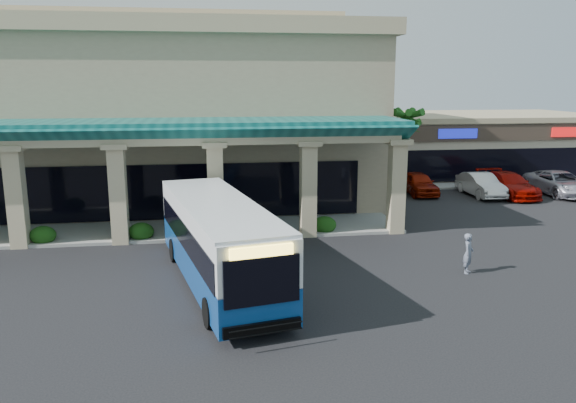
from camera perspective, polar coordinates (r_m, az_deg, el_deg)
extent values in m
plane|color=black|center=(22.84, 0.66, -7.09)|extent=(110.00, 110.00, 0.00)
imported|color=slate|center=(23.53, 17.84, -5.04)|extent=(0.66, 0.71, 1.62)
imported|color=maroon|center=(39.25, 13.09, 1.82)|extent=(1.87, 4.47, 1.51)
imported|color=silver|center=(39.75, 18.99, 1.62)|extent=(1.68, 4.67, 1.53)
imported|color=#990902|center=(40.35, 21.46, 1.61)|extent=(2.45, 5.51, 1.57)
imported|color=#ACAAB7|center=(42.30, 25.86, 1.69)|extent=(2.74, 5.74, 1.58)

